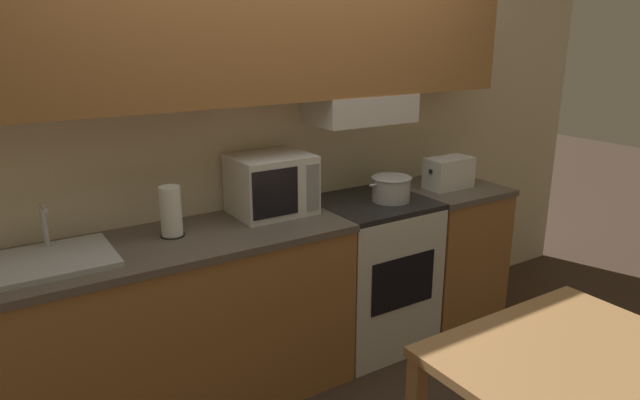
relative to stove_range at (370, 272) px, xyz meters
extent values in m
plane|color=#3D2D23|center=(-0.57, 0.30, -0.45)|extent=(16.00, 16.00, 0.00)
cube|color=beige|center=(-0.57, 0.32, 0.82)|extent=(5.32, 0.05, 2.55)
cube|color=#A36B38|center=(-0.57, 0.14, 1.33)|extent=(2.92, 0.32, 0.56)
cube|color=silver|center=(0.00, 0.14, 0.97)|extent=(0.60, 0.34, 0.16)
cube|color=#A36B38|center=(-1.18, 0.00, -0.02)|extent=(1.70, 0.60, 0.87)
cube|color=brown|center=(-1.18, 0.00, 0.43)|extent=(1.72, 0.62, 0.04)
cube|color=#A36B38|center=(0.61, 0.00, -0.02)|extent=(0.56, 0.60, 0.87)
cube|color=brown|center=(0.61, 0.00, 0.43)|extent=(0.58, 0.62, 0.04)
cube|color=silver|center=(0.00, 0.00, -0.02)|extent=(0.63, 0.59, 0.87)
cube|color=black|center=(0.00, 0.00, 0.44)|extent=(0.63, 0.59, 0.03)
cube|color=black|center=(0.00, -0.30, 0.05)|extent=(0.44, 0.01, 0.31)
cylinder|color=black|center=(-0.14, -0.12, 0.45)|extent=(0.09, 0.09, 0.01)
cylinder|color=black|center=(0.14, -0.12, 0.45)|extent=(0.09, 0.09, 0.01)
cylinder|color=black|center=(-0.14, 0.12, 0.45)|extent=(0.09, 0.09, 0.01)
cylinder|color=black|center=(0.14, 0.12, 0.45)|extent=(0.09, 0.09, 0.01)
cylinder|color=#B7BABF|center=(0.09, -0.06, 0.52)|extent=(0.22, 0.22, 0.14)
torus|color=#B7BABF|center=(0.09, -0.06, 0.59)|extent=(0.23, 0.23, 0.01)
cylinder|color=#B7BABF|center=(-0.04, -0.06, 0.56)|extent=(0.05, 0.01, 0.01)
cylinder|color=#B7BABF|center=(0.22, -0.06, 0.56)|extent=(0.05, 0.01, 0.01)
cube|color=silver|center=(-0.59, 0.12, 0.61)|extent=(0.41, 0.34, 0.32)
cube|color=black|center=(-0.66, -0.06, 0.61)|extent=(0.26, 0.01, 0.25)
cube|color=gray|center=(-0.44, -0.06, 0.61)|extent=(0.07, 0.01, 0.25)
cube|color=silver|center=(0.57, -0.03, 0.55)|extent=(0.30, 0.16, 0.19)
cube|color=black|center=(0.42, -0.03, 0.57)|extent=(0.01, 0.02, 0.02)
cube|color=black|center=(0.47, -0.03, 0.64)|extent=(0.04, 0.12, 0.01)
cube|color=black|center=(0.53, -0.03, 0.64)|extent=(0.04, 0.12, 0.01)
cube|color=black|center=(0.60, -0.03, 0.64)|extent=(0.04, 0.12, 0.01)
cube|color=black|center=(0.67, -0.03, 0.64)|extent=(0.04, 0.12, 0.01)
cube|color=#B7BABF|center=(-1.70, 0.00, 0.46)|extent=(0.48, 0.42, 0.02)
cube|color=#4C4F54|center=(-1.70, -0.02, 0.47)|extent=(0.41, 0.31, 0.01)
cylinder|color=#B7BABF|center=(-1.70, 0.15, 0.57)|extent=(0.02, 0.02, 0.19)
cylinder|color=#B7BABF|center=(-1.70, 0.09, 0.67)|extent=(0.02, 0.12, 0.02)
cylinder|color=black|center=(-1.17, 0.05, 0.45)|extent=(0.12, 0.12, 0.01)
cylinder|color=white|center=(-1.17, 0.05, 0.58)|extent=(0.10, 0.10, 0.24)
cube|color=#9E7042|center=(-0.27, -1.52, 0.29)|extent=(0.94, 0.75, 0.04)
cube|color=#9E7042|center=(0.16, -1.18, -0.09)|extent=(0.06, 0.06, 0.73)
camera|label=1|loc=(-1.95, -2.49, 1.39)|focal=32.00mm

